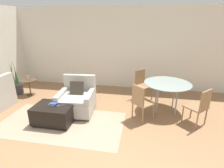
# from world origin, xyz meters

# --- Properties ---
(ground_plane) EXTENTS (20.00, 20.00, 0.00)m
(ground_plane) POSITION_xyz_m (0.00, 0.00, 0.00)
(ground_plane) COLOR #936B47
(wall_back) EXTENTS (12.00, 0.06, 2.75)m
(wall_back) POSITION_xyz_m (0.00, 3.55, 1.38)
(wall_back) COLOR silver
(wall_back) RESTS_ON ground_plane
(area_rug) EXTENTS (2.90, 1.52, 0.01)m
(area_rug) POSITION_xyz_m (-0.71, 0.84, 0.00)
(area_rug) COLOR gray
(area_rug) RESTS_ON ground_plane
(armchair) EXTENTS (0.94, 1.01, 0.91)m
(armchair) POSITION_xyz_m (-0.55, 1.48, 0.34)
(armchair) COLOR #B2ADA3
(armchair) RESTS_ON ground_plane
(ottoman) EXTENTS (0.88, 0.64, 0.44)m
(ottoman) POSITION_xyz_m (-0.88, 0.86, 0.24)
(ottoman) COLOR black
(ottoman) RESTS_ON ground_plane
(book_stack) EXTENTS (0.20, 0.15, 0.04)m
(book_stack) POSITION_xyz_m (-0.90, 0.90, 0.46)
(book_stack) COLOR beige
(book_stack) RESTS_ON ottoman
(tv_remote_primary) EXTENTS (0.08, 0.16, 0.01)m
(tv_remote_primary) POSITION_xyz_m (-0.77, 0.91, 0.45)
(tv_remote_primary) COLOR #333338
(tv_remote_primary) RESTS_ON ottoman
(tv_remote_secondary) EXTENTS (0.14, 0.15, 0.01)m
(tv_remote_secondary) POSITION_xyz_m (-0.70, 0.87, 0.45)
(tv_remote_secondary) COLOR #333338
(tv_remote_secondary) RESTS_ON ottoman
(potted_plant) EXTENTS (0.41, 0.41, 1.13)m
(potted_plant) POSITION_xyz_m (-2.96, 2.26, 0.23)
(potted_plant) COLOR #333338
(potted_plant) RESTS_ON ground_plane
(side_table) EXTENTS (0.48, 0.48, 0.51)m
(side_table) POSITION_xyz_m (-2.45, 2.24, 0.37)
(side_table) COLOR #4C3828
(side_table) RESTS_ON ground_plane
(picture_frame) EXTENTS (0.18, 0.07, 0.19)m
(picture_frame) POSITION_xyz_m (-2.45, 2.24, 0.61)
(picture_frame) COLOR #8C6647
(picture_frame) RESTS_ON side_table
(dining_table) EXTENTS (1.19, 1.19, 0.77)m
(dining_table) POSITION_xyz_m (1.75, 1.97, 0.69)
(dining_table) COLOR #8C9E99
(dining_table) RESTS_ON ground_plane
(dining_chair_near_left) EXTENTS (0.59, 0.59, 0.90)m
(dining_chair_near_left) POSITION_xyz_m (1.11, 1.32, 0.52)
(dining_chair_near_left) COLOR #93704C
(dining_chair_near_left) RESTS_ON ground_plane
(dining_chair_near_right) EXTENTS (0.59, 0.59, 0.90)m
(dining_chair_near_right) POSITION_xyz_m (2.40, 1.32, 0.52)
(dining_chair_near_right) COLOR #93704C
(dining_chair_near_right) RESTS_ON ground_plane
(dining_chair_far_left) EXTENTS (0.59, 0.59, 0.90)m
(dining_chair_far_left) POSITION_xyz_m (1.11, 2.62, 0.52)
(dining_chair_far_left) COLOR #93704C
(dining_chair_far_left) RESTS_ON ground_plane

